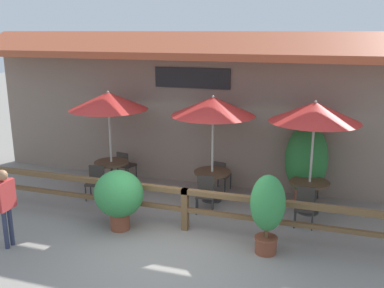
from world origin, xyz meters
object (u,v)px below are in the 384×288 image
object	(u,v)px
chair_near_wallside	(125,164)
potted_plant_small_flowering	(268,208)
patio_umbrella_middle	(213,106)
dining_table_far	(309,188)
pedestrian	(5,198)
patio_umbrella_near	(108,101)
chair_far_wallside	(309,183)
dining_table_middle	(212,177)
potted_plant_tall_tropical	(119,195)
dining_table_near	(112,167)
chair_near_streetside	(96,181)
chair_middle_wallside	(221,174)
potted_plant_broad_leaf	(306,161)
chair_middle_streetside	(205,192)
chair_far_streetside	(305,205)
patio_umbrella_far	(315,112)

from	to	relation	value
chair_near_wallside	potted_plant_small_flowering	xyz separation A→B (m)	(4.54, -3.00, 0.46)
patio_umbrella_middle	dining_table_far	bearing A→B (deg)	-0.49
dining_table_far	pedestrian	distance (m)	6.72
patio_umbrella_near	chair_far_wallside	xyz separation A→B (m)	(5.22, 0.76, -1.97)
dining_table_middle	chair_far_wallside	world-z (taller)	chair_far_wallside
potted_plant_tall_tropical	pedestrian	size ratio (longest dim) A/B	0.82
dining_table_near	chair_near_streetside	size ratio (longest dim) A/B	1.09
chair_middle_wallside	dining_table_near	bearing A→B (deg)	25.02
potted_plant_small_flowering	pedestrian	distance (m)	5.15
chair_near_streetside	potted_plant_broad_leaf	world-z (taller)	potted_plant_broad_leaf
dining_table_near	pedestrian	xyz separation A→B (m)	(-0.39, -3.60, 0.43)
chair_middle_streetside	chair_middle_wallside	world-z (taller)	same
chair_near_wallside	chair_far_streetside	distance (m)	5.37
chair_middle_streetside	chair_far_wallside	world-z (taller)	same
chair_near_streetside	chair_far_wallside	world-z (taller)	same
chair_near_streetside	chair_middle_streetside	bearing A→B (deg)	-10.62
chair_middle_wallside	chair_far_wallside	size ratio (longest dim) A/B	1.00
patio_umbrella_middle	patio_umbrella_far	bearing A→B (deg)	-0.49
patio_umbrella_middle	potted_plant_tall_tropical	distance (m)	3.15
dining_table_middle	chair_far_wallside	bearing A→B (deg)	16.81
chair_near_streetside	chair_far_streetside	distance (m)	5.27
patio_umbrella_far	pedestrian	xyz separation A→B (m)	(-5.64, -3.62, -1.40)
potted_plant_small_flowering	chair_near_streetside	bearing A→B (deg)	162.20
chair_middle_streetside	chair_far_streetside	distance (m)	2.33
chair_far_streetside	chair_far_wallside	size ratio (longest dim) A/B	1.00
dining_table_middle	dining_table_far	size ratio (longest dim) A/B	1.00
dining_table_far	chair_far_wallside	size ratio (longest dim) A/B	1.09
chair_near_streetside	chair_middle_streetside	world-z (taller)	same
dining_table_far	chair_middle_streetside	bearing A→B (deg)	-163.84
dining_table_near	pedestrian	world-z (taller)	pedestrian
patio_umbrella_middle	chair_middle_wallside	xyz separation A→B (m)	(0.04, 0.71, -1.97)
dining_table_near	chair_far_wallside	distance (m)	5.27
potted_plant_tall_tropical	pedestrian	distance (m)	2.27
chair_near_wallside	chair_far_streetside	xyz separation A→B (m)	(5.17, -1.47, 0.00)
dining_table_far	potted_plant_tall_tropical	world-z (taller)	potted_plant_tall_tropical
chair_near_wallside	chair_far_wallside	bearing A→B (deg)	-168.58
patio_umbrella_far	potted_plant_broad_leaf	distance (m)	1.55
chair_middle_streetside	dining_table_middle	bearing A→B (deg)	79.49
dining_table_far	potted_plant_tall_tropical	bearing A→B (deg)	-150.32
patio_umbrella_near	potted_plant_broad_leaf	xyz separation A→B (m)	(5.11, 0.72, -1.37)
patio_umbrella_middle	chair_far_streetside	size ratio (longest dim) A/B	3.18
chair_middle_streetside	chair_middle_wallside	bearing A→B (deg)	76.83
dining_table_middle	potted_plant_small_flowering	bearing A→B (deg)	-52.93
potted_plant_broad_leaf	chair_near_wallside	bearing A→B (deg)	179.60
chair_near_wallside	chair_middle_streetside	distance (m)	3.17
potted_plant_small_flowering	dining_table_middle	bearing A→B (deg)	127.07
patio_umbrella_middle	chair_far_wallside	size ratio (longest dim) A/B	3.18
chair_far_streetside	chair_near_wallside	bearing A→B (deg)	163.43
chair_near_wallside	chair_middle_streetside	size ratio (longest dim) A/B	1.00
patio_umbrella_near	dining_table_near	world-z (taller)	patio_umbrella_near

